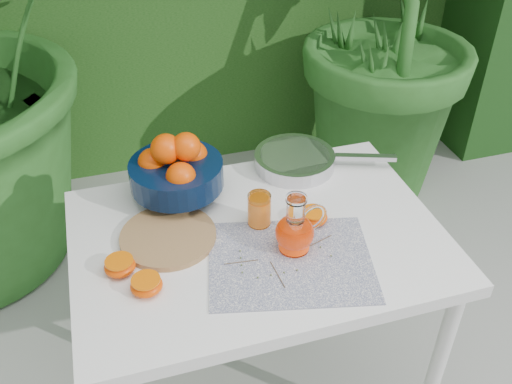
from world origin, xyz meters
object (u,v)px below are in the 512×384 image
object	(u,v)px
saute_pan	(296,159)
white_table	(258,256)
fruit_bowl	(176,168)
juice_pitcher	(295,231)
cutting_board	(168,236)

from	to	relation	value
saute_pan	white_table	bearing A→B (deg)	-126.68
white_table	fruit_bowl	world-z (taller)	fruit_bowl
white_table	fruit_bowl	size ratio (longest dim) A/B	3.54
juice_pitcher	saute_pan	world-z (taller)	juice_pitcher
white_table	juice_pitcher	size ratio (longest dim) A/B	5.96
cutting_board	juice_pitcher	distance (m)	0.34
white_table	juice_pitcher	bearing A→B (deg)	-47.44
fruit_bowl	juice_pitcher	xyz separation A→B (m)	(0.25, -0.32, -0.04)
fruit_bowl	white_table	bearing A→B (deg)	-53.33
fruit_bowl	juice_pitcher	size ratio (longest dim) A/B	1.69
white_table	saute_pan	xyz separation A→B (m)	(0.21, 0.28, 0.11)
cutting_board	white_table	bearing A→B (deg)	-12.54
white_table	fruit_bowl	xyz separation A→B (m)	(-0.18, 0.24, 0.18)
white_table	saute_pan	size ratio (longest dim) A/B	2.15
juice_pitcher	white_table	bearing A→B (deg)	132.56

